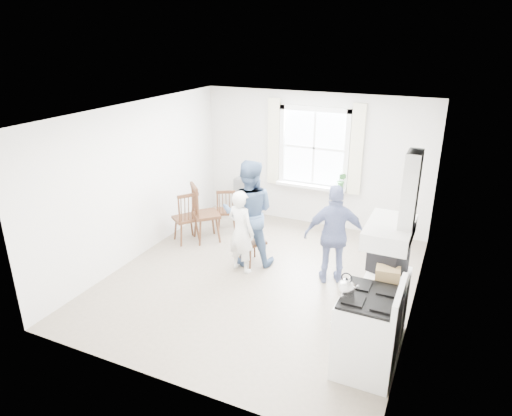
# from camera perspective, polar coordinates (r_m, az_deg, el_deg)

# --- Properties ---
(room_shell) EXTENTS (4.62, 5.12, 2.64)m
(room_shell) POSITION_cam_1_polar(r_m,az_deg,el_deg) (6.70, 0.68, 0.85)
(room_shell) COLOR gray
(room_shell) RESTS_ON ground
(window_assembly) EXTENTS (1.88, 0.24, 1.70)m
(window_assembly) POSITION_cam_1_polar(r_m,az_deg,el_deg) (8.85, 7.19, 6.85)
(window_assembly) COLOR white
(window_assembly) RESTS_ON room_shell
(range_hood) EXTENTS (0.45, 0.76, 0.94)m
(range_hood) POSITION_cam_1_polar(r_m,az_deg,el_deg) (4.74, 17.16, -1.18)
(range_hood) COLOR white
(range_hood) RESTS_ON room_shell
(shelf_unit) EXTENTS (0.40, 0.30, 0.80)m
(shelf_unit) POSITION_cam_1_polar(r_m,az_deg,el_deg) (9.55, -1.33, 1.43)
(shelf_unit) COLOR slate
(shelf_unit) RESTS_ON ground
(gas_stove) EXTENTS (0.68, 0.76, 1.12)m
(gas_stove) POSITION_cam_1_polar(r_m,az_deg,el_deg) (5.44, 13.79, -14.84)
(gas_stove) COLOR white
(gas_stove) RESTS_ON ground
(kettle) EXTENTS (0.20, 0.20, 0.28)m
(kettle) POSITION_cam_1_polar(r_m,az_deg,el_deg) (5.09, 11.18, -9.78)
(kettle) COLOR silver
(kettle) RESTS_ON gas_stove
(low_cabinet) EXTENTS (0.50, 0.55, 0.90)m
(low_cabinet) POSITION_cam_1_polar(r_m,az_deg,el_deg) (6.03, 15.79, -11.53)
(low_cabinet) COLOR white
(low_cabinet) RESTS_ON ground
(stereo_stack) EXTENTS (0.48, 0.46, 0.35)m
(stereo_stack) POSITION_cam_1_polar(r_m,az_deg,el_deg) (5.76, 16.15, -6.04)
(stereo_stack) COLOR black
(stereo_stack) RESTS_ON low_cabinet
(cardboard_box) EXTENTS (0.29, 0.22, 0.18)m
(cardboard_box) POSITION_cam_1_polar(r_m,az_deg,el_deg) (5.57, 16.14, -8.05)
(cardboard_box) COLOR olive
(cardboard_box) RESTS_ON low_cabinet
(windsor_chair_a) EXTENTS (0.50, 0.50, 0.88)m
(windsor_chair_a) POSITION_cam_1_polar(r_m,az_deg,el_deg) (8.65, -3.75, 0.21)
(windsor_chair_a) COLOR #402414
(windsor_chair_a) RESTS_ON ground
(windsor_chair_b) EXTENTS (0.50, 0.50, 0.88)m
(windsor_chair_b) POSITION_cam_1_polar(r_m,az_deg,el_deg) (7.43, -1.08, -3.42)
(windsor_chair_b) COLOR #402414
(windsor_chair_b) RESTS_ON ground
(windsor_chair_c) EXTENTS (0.57, 0.57, 0.98)m
(windsor_chair_c) POSITION_cam_1_polar(r_m,az_deg,el_deg) (8.26, -8.55, -0.56)
(windsor_chair_c) COLOR #402414
(windsor_chair_c) RESTS_ON ground
(person_left) EXTENTS (0.62, 0.62, 1.37)m
(person_left) POSITION_cam_1_polar(r_m,az_deg,el_deg) (7.20, -1.90, -2.96)
(person_left) COLOR white
(person_left) RESTS_ON ground
(person_mid) EXTENTS (1.08, 1.08, 1.77)m
(person_mid) POSITION_cam_1_polar(r_m,az_deg,el_deg) (7.38, -0.93, -0.64)
(person_mid) COLOR #486287
(person_mid) RESTS_ON ground
(person_right) EXTENTS (1.20, 1.20, 1.56)m
(person_right) POSITION_cam_1_polar(r_m,az_deg,el_deg) (6.95, 9.81, -3.34)
(person_right) COLOR navy
(person_right) RESTS_ON ground
(potted_plant) EXTENTS (0.18, 0.18, 0.32)m
(potted_plant) POSITION_cam_1_polar(r_m,az_deg,el_deg) (8.74, 10.63, 3.37)
(potted_plant) COLOR #316F33
(potted_plant) RESTS_ON window_assembly
(windsor_chair_d) EXTENTS (0.65, 0.65, 1.11)m
(windsor_chair_d) POSITION_cam_1_polar(r_m,az_deg,el_deg) (8.30, -7.09, 0.18)
(windsor_chair_d) COLOR #402414
(windsor_chair_d) RESTS_ON ground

